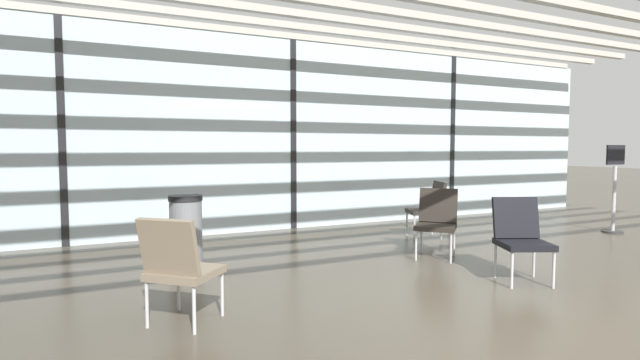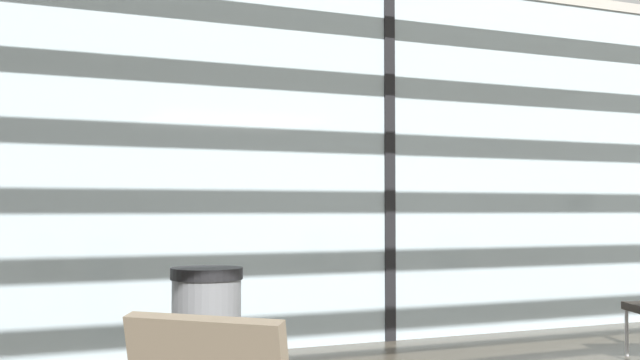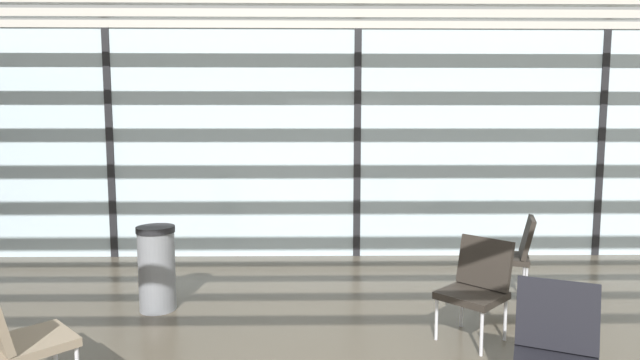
{
  "view_description": "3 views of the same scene",
  "coord_description": "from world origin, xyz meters",
  "px_view_note": "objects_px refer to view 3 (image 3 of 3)",
  "views": [
    {
      "loc": [
        -3.21,
        -2.48,
        1.4
      ],
      "look_at": [
        1.57,
        7.33,
        0.66
      ],
      "focal_mm": 27.06,
      "sensor_mm": 36.0,
      "label": 1
    },
    {
      "loc": [
        -3.22,
        -0.84,
        1.16
      ],
      "look_at": [
        -0.13,
        6.45,
        1.47
      ],
      "focal_mm": 42.7,
      "sensor_mm": 36.0,
      "label": 2
    },
    {
      "loc": [
        -0.63,
        -1.75,
        1.82
      ],
      "look_at": [
        -0.51,
        6.67,
        0.96
      ],
      "focal_mm": 27.26,
      "sensor_mm": 36.0,
      "label": 3
    }
  ],
  "objects_px": {
    "trash_bin": "(157,268)",
    "lounge_chair_2": "(514,250)",
    "lounge_chair_0": "(477,283)",
    "lounge_chair_3": "(556,346)",
    "parked_airplane": "(404,130)",
    "lounge_chair_1": "(15,333)"
  },
  "relations": [
    {
      "from": "trash_bin",
      "to": "lounge_chair_2",
      "type": "bearing_deg",
      "value": 6.66
    },
    {
      "from": "trash_bin",
      "to": "lounge_chair_0",
      "type": "bearing_deg",
      "value": -13.14
    },
    {
      "from": "lounge_chair_3",
      "to": "parked_airplane",
      "type": "bearing_deg",
      "value": 109.52
    },
    {
      "from": "lounge_chair_1",
      "to": "parked_airplane",
      "type": "bearing_deg",
      "value": -70.81
    },
    {
      "from": "parked_airplane",
      "to": "lounge_chair_2",
      "type": "relative_size",
      "value": 14.23
    },
    {
      "from": "lounge_chair_3",
      "to": "lounge_chair_0",
      "type": "bearing_deg",
      "value": 117.4
    },
    {
      "from": "lounge_chair_0",
      "to": "trash_bin",
      "type": "bearing_deg",
      "value": -146.43
    },
    {
      "from": "parked_airplane",
      "to": "lounge_chair_2",
      "type": "distance_m",
      "value": 7.27
    },
    {
      "from": "trash_bin",
      "to": "parked_airplane",
      "type": "bearing_deg",
      "value": 62.85
    },
    {
      "from": "parked_airplane",
      "to": "lounge_chair_3",
      "type": "xyz_separation_m",
      "value": [
        -0.81,
        -9.55,
        -1.35
      ]
    },
    {
      "from": "lounge_chair_0",
      "to": "lounge_chair_2",
      "type": "xyz_separation_m",
      "value": [
        0.81,
        1.15,
        0.0
      ]
    },
    {
      "from": "lounge_chair_3",
      "to": "trash_bin",
      "type": "relative_size",
      "value": 1.01
    },
    {
      "from": "lounge_chair_3",
      "to": "trash_bin",
      "type": "xyz_separation_m",
      "value": [
        -3.08,
        1.96,
        -0.06
      ]
    },
    {
      "from": "lounge_chair_2",
      "to": "parked_airplane",
      "type": "bearing_deg",
      "value": -160.21
    },
    {
      "from": "lounge_chair_2",
      "to": "trash_bin",
      "type": "distance_m",
      "value": 3.85
    },
    {
      "from": "parked_airplane",
      "to": "lounge_chair_2",
      "type": "xyz_separation_m",
      "value": [
        -0.07,
        -7.14,
        -1.35
      ]
    },
    {
      "from": "parked_airplane",
      "to": "lounge_chair_1",
      "type": "height_order",
      "value": "parked_airplane"
    },
    {
      "from": "lounge_chair_2",
      "to": "lounge_chair_3",
      "type": "xyz_separation_m",
      "value": [
        -0.74,
        -2.41,
        0.0
      ]
    },
    {
      "from": "parked_airplane",
      "to": "lounge_chair_0",
      "type": "relative_size",
      "value": 14.23
    },
    {
      "from": "lounge_chair_2",
      "to": "lounge_chair_0",
      "type": "bearing_deg",
      "value": -14.67
    },
    {
      "from": "lounge_chair_1",
      "to": "trash_bin",
      "type": "xyz_separation_m",
      "value": [
        0.37,
        1.72,
        -0.06
      ]
    },
    {
      "from": "lounge_chair_0",
      "to": "trash_bin",
      "type": "relative_size",
      "value": 1.01
    }
  ]
}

